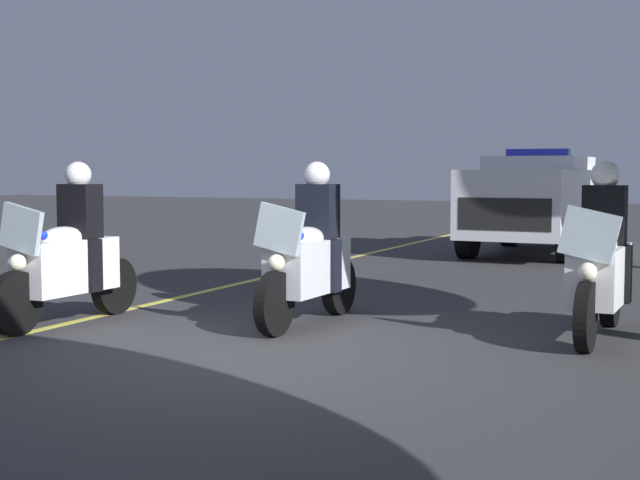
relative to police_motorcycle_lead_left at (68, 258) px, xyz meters
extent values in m
plane|color=#333335|center=(0.67, 2.46, -0.70)|extent=(80.00, 80.00, 0.00)
cube|color=#E0D14C|center=(0.67, -0.03, -0.70)|extent=(48.00, 0.12, 0.01)
cylinder|color=black|center=(0.76, -0.02, -0.38)|extent=(0.64, 0.14, 0.64)
cylinder|color=black|center=(-0.74, 0.02, -0.38)|extent=(0.64, 0.16, 0.64)
cube|color=white|center=(0.03, 0.00, -0.08)|extent=(1.21, 0.47, 0.56)
ellipsoid|color=white|center=(0.08, 0.00, 0.22)|extent=(0.57, 0.34, 0.24)
cube|color=silver|center=(0.66, -0.02, 0.35)|extent=(0.08, 0.56, 0.53)
sphere|color=#F9F4CC|center=(0.72, -0.02, 0.02)|extent=(0.17, 0.17, 0.17)
sphere|color=red|center=(0.53, -0.18, 0.28)|extent=(0.09, 0.09, 0.09)
sphere|color=#1933F2|center=(0.54, 0.14, 0.28)|extent=(0.09, 0.09, 0.09)
cube|color=black|center=(-0.20, 0.01, 0.48)|extent=(0.29, 0.41, 0.60)
cube|color=black|center=(-0.13, 0.20, -0.08)|extent=(0.18, 0.15, 0.56)
cube|color=black|center=(-0.14, -0.20, -0.08)|extent=(0.18, 0.15, 0.56)
sphere|color=white|center=(-0.18, 0.01, 0.88)|extent=(0.28, 0.28, 0.28)
cylinder|color=black|center=(-0.26, 2.31, -0.38)|extent=(0.64, 0.14, 0.64)
cylinder|color=black|center=(-1.76, 2.36, -0.38)|extent=(0.64, 0.16, 0.64)
cube|color=silver|center=(-0.99, 2.33, -0.08)|extent=(1.21, 0.47, 0.56)
ellipsoid|color=silver|center=(-0.94, 2.33, 0.22)|extent=(0.57, 0.34, 0.24)
cube|color=silver|center=(-0.36, 2.32, 0.35)|extent=(0.08, 0.56, 0.53)
sphere|color=#F9F4CC|center=(-0.30, 2.31, 0.02)|extent=(0.17, 0.17, 0.17)
sphere|color=red|center=(-0.50, 2.16, 0.28)|extent=(0.09, 0.09, 0.09)
sphere|color=#1933F2|center=(-0.49, 2.48, 0.28)|extent=(0.09, 0.09, 0.09)
cube|color=black|center=(-1.22, 2.34, 0.48)|extent=(0.29, 0.41, 0.60)
cube|color=black|center=(-1.16, 2.54, -0.08)|extent=(0.18, 0.15, 0.56)
cube|color=black|center=(-1.17, 2.14, -0.08)|extent=(0.18, 0.15, 0.56)
sphere|color=silver|center=(-1.20, 2.34, 0.88)|extent=(0.28, 0.28, 0.28)
cylinder|color=black|center=(-0.72, 5.20, -0.38)|extent=(0.64, 0.14, 0.64)
cylinder|color=black|center=(-2.22, 5.24, -0.38)|extent=(0.64, 0.16, 0.64)
cube|color=white|center=(-1.45, 5.22, -0.08)|extent=(1.21, 0.47, 0.56)
ellipsoid|color=white|center=(-1.40, 5.22, 0.22)|extent=(0.57, 0.34, 0.24)
cube|color=silver|center=(-0.82, 5.20, 0.35)|extent=(0.08, 0.56, 0.53)
sphere|color=#F9F4CC|center=(-0.76, 5.20, 0.02)|extent=(0.17, 0.17, 0.17)
sphere|color=red|center=(-0.96, 5.05, 0.28)|extent=(0.09, 0.09, 0.09)
sphere|color=#1933F2|center=(-0.95, 5.37, 0.28)|extent=(0.09, 0.09, 0.09)
cube|color=black|center=(-1.68, 5.23, 0.48)|extent=(0.29, 0.41, 0.60)
cube|color=black|center=(-1.62, 5.43, -0.08)|extent=(0.18, 0.15, 0.56)
cube|color=black|center=(-1.63, 5.03, -0.08)|extent=(0.18, 0.15, 0.56)
sphere|color=white|center=(-1.66, 5.23, 0.88)|extent=(0.28, 0.28, 0.28)
cube|color=silver|center=(-10.17, 2.94, 0.32)|extent=(4.95, 2.04, 1.24)
cube|color=silver|center=(-10.47, 2.95, 1.02)|extent=(2.45, 1.82, 0.36)
cube|color=#2633D8|center=(-10.27, 2.94, 1.28)|extent=(0.31, 1.21, 0.14)
cube|color=black|center=(-7.77, 2.87, 0.18)|extent=(0.17, 1.62, 0.56)
cylinder|color=black|center=(-8.60, 3.80, -0.30)|extent=(0.81, 0.30, 0.80)
cylinder|color=black|center=(-8.65, 2.00, -0.30)|extent=(0.81, 0.30, 0.80)
cylinder|color=black|center=(-11.69, 3.88, -0.30)|extent=(0.81, 0.30, 0.80)
cylinder|color=black|center=(-11.75, 2.09, -0.30)|extent=(0.81, 0.30, 0.80)
camera|label=1|loc=(7.42, 6.29, 0.92)|focal=50.01mm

